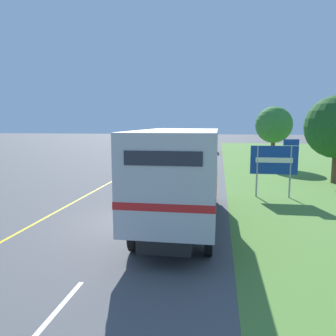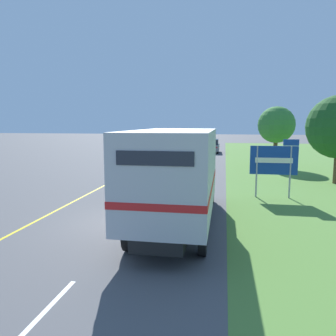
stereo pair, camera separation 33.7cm
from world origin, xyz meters
name	(u,v)px [view 1 (the left image)]	position (x,y,z in m)	size (l,w,h in m)	color
ground_plane	(134,222)	(0.00, 0.00, 0.00)	(200.00, 200.00, 0.00)	#515154
edge_line_yellow	(143,164)	(-3.70, 17.54, 0.00)	(0.12, 69.10, 0.01)	yellow
centre_dash_nearest	(55,313)	(0.00, -6.26, 0.00)	(0.12, 2.60, 0.01)	white
centre_dash_near	(136,219)	(0.00, 0.34, 0.00)	(0.12, 2.60, 0.01)	white
centre_dash_mid_a	(163,187)	(0.00, 6.94, 0.00)	(0.12, 2.60, 0.01)	white
centre_dash_mid_b	(177,171)	(0.00, 13.54, 0.00)	(0.12, 2.60, 0.01)	white
centre_dash_far	(186,162)	(0.00, 20.14, 0.00)	(0.12, 2.60, 0.01)	white
centre_dash_farthest	(191,155)	(0.00, 26.74, 0.00)	(0.12, 2.60, 0.01)	white
horse_trailer_truck	(181,173)	(1.89, -0.30, 2.01)	(2.61, 8.57, 3.60)	black
lead_car_white	(152,159)	(-2.09, 13.59, 0.97)	(1.80, 4.61, 1.91)	black
lead_car_grey_ahead	(209,146)	(1.98, 30.64, 0.90)	(1.80, 4.52, 1.76)	black
lead_car_white_ahead	(187,141)	(-2.05, 42.05, 0.92)	(1.80, 4.06, 1.81)	black
highway_sign	(275,161)	(6.10, 5.31, 1.89)	(2.37, 0.09, 3.02)	#9E9EA3
roadside_tree_mid	(274,125)	(7.96, 17.89, 3.65)	(3.17, 3.17, 5.26)	brown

